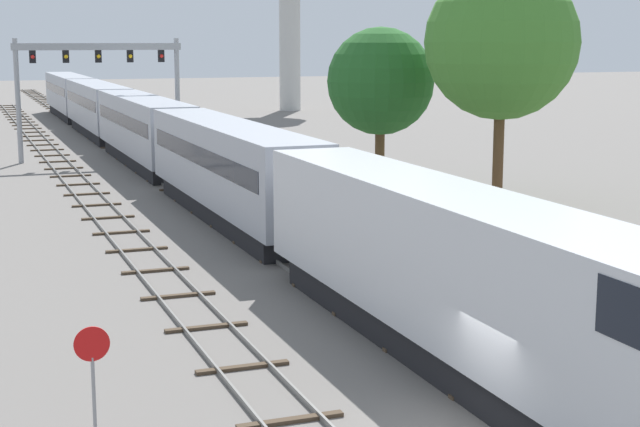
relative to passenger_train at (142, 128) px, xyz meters
The scene contains 7 objects.
track_main 9.91m from the passenger_train, 90.00° to the left, with size 2.60×200.00×0.16m.
track_near 12.06m from the passenger_train, 117.81° to the right, with size 2.60×160.00×0.16m.
passenger_train is the anchor object (origin of this frame).
signal_gantry 5.96m from the passenger_train, 119.68° to the left, with size 12.10×0.49×8.85m.
stop_sign 49.71m from the passenger_train, 101.61° to the right, with size 0.76×0.08×2.88m.
trackside_tree_left 29.00m from the passenger_train, 60.04° to the right, with size 7.97×7.97×12.63m.
trackside_tree_mid 20.54m from the passenger_train, 57.85° to the right, with size 6.18×6.18×9.51m.
Camera 1 is at (-10.46, -18.47, 8.84)m, focal length 54.93 mm.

